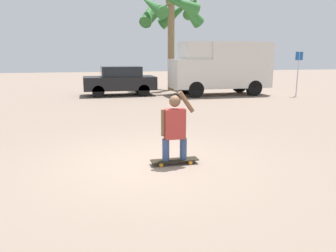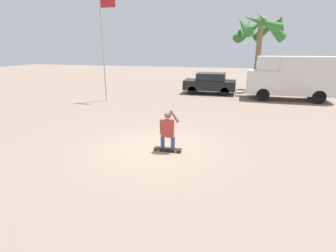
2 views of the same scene
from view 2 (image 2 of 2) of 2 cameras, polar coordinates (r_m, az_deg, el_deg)
The scene contains 7 objects.
ground_plane at distance 9.41m, azimuth -2.59°, elevation -4.76°, with size 80.00×80.00×0.00m, color gray.
skateboard at distance 9.09m, azimuth -0.06°, elevation -5.01°, with size 0.96×0.26×0.09m.
person_skateboarder at distance 8.85m, azimuth -0.07°, elevation -0.61°, with size 0.68×0.23×1.39m.
camper_van at distance 19.66m, azimuth 25.29°, elevation 9.73°, with size 5.43×2.07×2.89m.
parked_car_black at distance 20.67m, azimuth 9.14°, elevation 9.23°, with size 3.89×1.90×1.58m.
palm_tree_near_van at distance 22.57m, azimuth 19.37°, elevation 19.41°, with size 4.16×4.28×6.04m.
flagpole at distance 17.94m, azimuth -13.79°, elevation 17.77°, with size 1.09×0.12×6.70m.
Camera 2 is at (2.62, -8.36, 3.44)m, focal length 28.00 mm.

